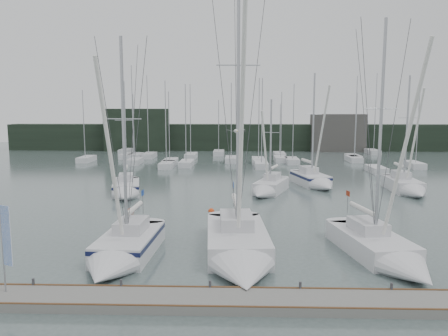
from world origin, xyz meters
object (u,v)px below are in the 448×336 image
at_px(sailboat_near_right, 388,255).
at_px(sailboat_mid_d, 316,181).
at_px(sailboat_near_center, 240,253).
at_px(buoy_a, 211,211).
at_px(sailboat_mid_a, 126,190).
at_px(sailboat_mid_c, 267,189).
at_px(dock_banner, 5,240).
at_px(buoy_c, 130,212).
at_px(sailboat_near_left, 121,253).
at_px(sailboat_mid_e, 408,188).

distance_m(sailboat_near_right, sailboat_mid_d, 22.83).
bearing_deg(sailboat_near_center, sailboat_mid_d, 66.92).
height_order(sailboat_mid_d, buoy_a, sailboat_mid_d).
xyz_separation_m(sailboat_near_center, sailboat_near_right, (7.94, 0.22, -0.07)).
height_order(sailboat_near_right, sailboat_mid_a, sailboat_near_right).
bearing_deg(sailboat_near_right, sailboat_mid_c, 94.88).
bearing_deg(dock_banner, buoy_c, 109.63).
bearing_deg(sailboat_mid_c, sailboat_near_right, -54.49).
distance_m(sailboat_mid_a, buoy_c, 6.58).
height_order(sailboat_near_right, sailboat_mid_d, sailboat_near_right).
xyz_separation_m(sailboat_mid_c, buoy_c, (-11.48, -7.49, -0.54)).
distance_m(sailboat_near_left, buoy_c, 11.74).
relative_size(sailboat_mid_e, buoy_c, 19.99).
distance_m(sailboat_mid_a, sailboat_mid_c, 13.47).
bearing_deg(sailboat_mid_d, sailboat_near_right, -104.54).
bearing_deg(sailboat_near_center, dock_banner, -158.04).
bearing_deg(buoy_c, sailboat_near_center, -52.61).
distance_m(sailboat_mid_a, dock_banner, 22.62).
distance_m(sailboat_near_right, sailboat_mid_c, 19.41).
xyz_separation_m(sailboat_mid_c, buoy_a, (-4.99, -7.07, -0.54)).
height_order(sailboat_near_right, sailboat_mid_c, sailboat_near_right).
xyz_separation_m(sailboat_near_left, sailboat_near_right, (14.34, 0.28, -0.05)).
height_order(sailboat_mid_c, sailboat_mid_e, sailboat_mid_e).
height_order(sailboat_mid_c, dock_banner, sailboat_mid_c).
xyz_separation_m(sailboat_mid_c, dock_banner, (-12.78, -23.74, 2.19)).
height_order(sailboat_near_center, sailboat_mid_a, sailboat_near_center).
distance_m(sailboat_near_left, sailboat_near_center, 6.40).
xyz_separation_m(sailboat_near_left, sailboat_near_center, (6.40, 0.07, 0.03)).
bearing_deg(sailboat_mid_c, sailboat_near_left, -95.74).
distance_m(sailboat_near_right, buoy_c, 20.09).
bearing_deg(sailboat_mid_c, sailboat_mid_d, 57.68).
relative_size(sailboat_near_center, sailboat_near_right, 1.29).
bearing_deg(sailboat_near_left, sailboat_near_center, 3.51).
xyz_separation_m(sailboat_near_left, sailboat_mid_d, (14.49, 23.11, 0.03)).
distance_m(sailboat_near_center, sailboat_mid_a, 20.65).
height_order(sailboat_mid_c, sailboat_mid_d, sailboat_mid_d).
distance_m(sailboat_mid_e, buoy_a, 20.33).
bearing_deg(sailboat_mid_d, sailboat_near_left, -136.25).
height_order(sailboat_near_right, dock_banner, sailboat_near_right).
xyz_separation_m(sailboat_mid_e, buoy_c, (-25.19, -8.39, -0.57)).
bearing_deg(sailboat_mid_a, sailboat_mid_c, -7.44).
relative_size(sailboat_mid_c, buoy_a, 19.59).
height_order(sailboat_near_left, buoy_c, sailboat_near_left).
height_order(sailboat_near_left, sailboat_mid_d, sailboat_near_left).
relative_size(sailboat_mid_c, sailboat_mid_d, 0.77).
xyz_separation_m(sailboat_mid_d, sailboat_mid_e, (8.36, -3.23, -0.04)).
xyz_separation_m(sailboat_near_right, sailboat_mid_a, (-18.61, 17.47, 0.06)).
relative_size(sailboat_near_right, buoy_c, 23.05).
height_order(sailboat_near_center, buoy_a, sailboat_near_center).
bearing_deg(sailboat_near_right, buoy_a, 120.55).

